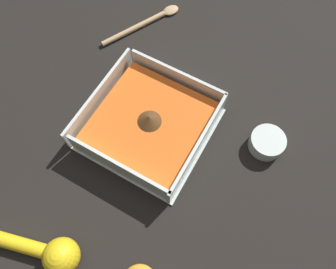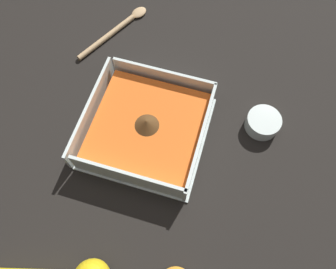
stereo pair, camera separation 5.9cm
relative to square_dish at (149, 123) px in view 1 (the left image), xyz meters
name	(u,v)px [view 1 (the left image)]	position (x,y,z in m)	size (l,w,h in m)	color
ground_plane	(150,129)	(0.00, 0.00, -0.02)	(4.00, 4.00, 0.00)	black
square_dish	(149,123)	(0.00, 0.00, 0.00)	(0.23, 0.23, 0.06)	silver
spice_bowl	(267,143)	(0.08, -0.22, -0.01)	(0.07, 0.07, 0.03)	silver
lemon_squeezer	(45,252)	(-0.29, 0.02, 0.00)	(0.09, 0.21, 0.06)	yellow
wooden_spoon	(146,23)	(0.23, 0.15, -0.01)	(0.20, 0.11, 0.01)	tan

